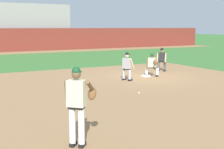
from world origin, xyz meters
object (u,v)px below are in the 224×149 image
umpire (162,59)px  first_base_bag (146,76)px  baseball (139,93)px  pitcher (78,102)px  baserunner (127,65)px  first_baseman (152,64)px

umpire → first_base_bag: bearing=-147.2°
baseball → pitcher: (-4.40, -4.16, 1.02)m
baseball → umpire: (4.92, 4.93, 0.76)m
pitcher → baserunner: 9.11m
first_base_bag → umpire: (2.13, 1.37, 0.75)m
first_base_bag → first_baseman: first_baseman is taller
first_baseman → pitcher: bearing=-134.7°
umpire → baserunner: bearing=-152.4°
pitcher → umpire: size_ratio=1.27×
first_base_bag → umpire: umpire is taller
baseball → umpire: bearing=45.1°
baserunner → first_base_bag: bearing=19.6°
first_base_bag → baserunner: size_ratio=0.26×
first_base_bag → baserunner: bearing=-160.4°
first_base_bag → first_baseman: bearing=-17.7°
baserunner → umpire: (3.69, 1.93, 0.00)m
first_baseman → baserunner: bearing=-166.8°
baseball → pitcher: size_ratio=0.04×
baserunner → umpire: same height
first_base_bag → baseball: size_ratio=5.14×
pitcher → first_baseman: bearing=45.3°
baseball → first_base_bag: bearing=51.9°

